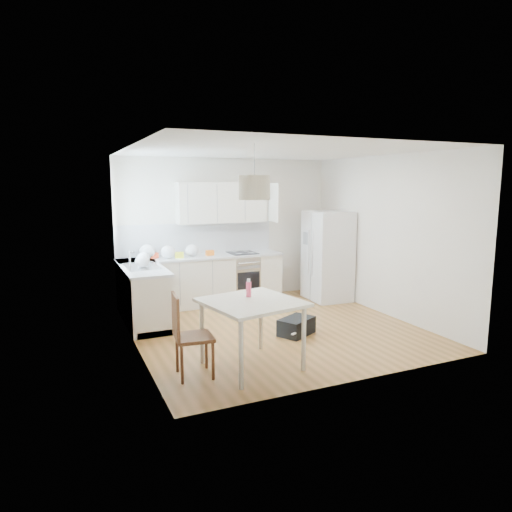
{
  "coord_description": "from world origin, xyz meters",
  "views": [
    {
      "loc": [
        -3.03,
        -6.13,
        2.23
      ],
      "look_at": [
        -0.14,
        0.4,
        1.09
      ],
      "focal_mm": 32.0,
      "sensor_mm": 36.0,
      "label": 1
    }
  ],
  "objects_px": {
    "dining_chair": "(194,335)",
    "gym_bag": "(296,326)",
    "dining_table": "(252,308)",
    "refrigerator": "(328,256)"
  },
  "relations": [
    {
      "from": "dining_chair",
      "to": "gym_bag",
      "type": "distance_m",
      "value": 2.02
    },
    {
      "from": "dining_table",
      "to": "dining_chair",
      "type": "height_order",
      "value": "dining_chair"
    },
    {
      "from": "refrigerator",
      "to": "gym_bag",
      "type": "relative_size",
      "value": 3.16
    },
    {
      "from": "dining_table",
      "to": "gym_bag",
      "type": "xyz_separation_m",
      "value": [
        1.09,
        0.85,
        -0.61
      ]
    },
    {
      "from": "refrigerator",
      "to": "dining_table",
      "type": "bearing_deg",
      "value": -135.02
    },
    {
      "from": "refrigerator",
      "to": "dining_chair",
      "type": "xyz_separation_m",
      "value": [
        -3.38,
        -2.45,
        -0.36
      ]
    },
    {
      "from": "dining_table",
      "to": "dining_chair",
      "type": "bearing_deg",
      "value": 167.15
    },
    {
      "from": "refrigerator",
      "to": "dining_table",
      "type": "height_order",
      "value": "refrigerator"
    },
    {
      "from": "gym_bag",
      "to": "dining_table",
      "type": "bearing_deg",
      "value": -170.64
    },
    {
      "from": "dining_table",
      "to": "gym_bag",
      "type": "height_order",
      "value": "dining_table"
    }
  ]
}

